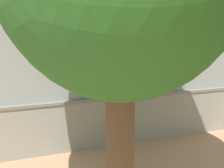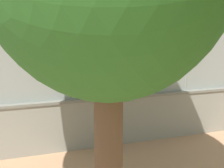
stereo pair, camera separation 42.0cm
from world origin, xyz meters
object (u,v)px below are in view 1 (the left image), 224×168
at_px(player_near_wall_returning, 60,102).
at_px(spare_ball_by_wall, 31,140).
at_px(player_foreground_swinging, 104,74).
at_px(sports_ball, 106,98).

xyz_separation_m(player_near_wall_returning, spare_ball_by_wall, (1.24, 1.35, -0.84)).
height_order(player_foreground_swinging, sports_ball, player_foreground_swinging).
relative_size(player_foreground_swinging, player_near_wall_returning, 1.09).
relative_size(player_near_wall_returning, spare_ball_by_wall, 8.78).
bearing_deg(spare_ball_by_wall, player_near_wall_returning, -132.59).
bearing_deg(sports_ball, player_foreground_swinging, -105.50).
bearing_deg(spare_ball_by_wall, sports_ball, -132.60).
distance_m(player_foreground_swinging, player_near_wall_returning, 5.78).
distance_m(player_near_wall_returning, spare_ball_by_wall, 2.02).
bearing_deg(sports_ball, player_near_wall_returning, 47.40).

